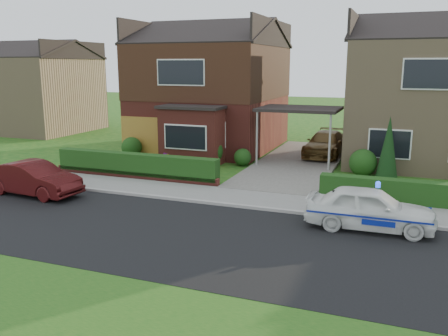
% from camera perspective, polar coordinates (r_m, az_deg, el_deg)
% --- Properties ---
extents(ground, '(120.00, 120.00, 0.00)m').
position_cam_1_polar(ground, '(13.43, -1.20, -8.55)').
color(ground, '#144B14').
rests_on(ground, ground).
extents(road, '(60.00, 6.00, 0.02)m').
position_cam_1_polar(road, '(13.43, -1.20, -8.55)').
color(road, black).
rests_on(road, ground).
extents(kerb, '(60.00, 0.16, 0.12)m').
position_cam_1_polar(kerb, '(16.12, 2.88, -4.72)').
color(kerb, '#9E9993').
rests_on(kerb, ground).
extents(sidewalk, '(60.00, 2.00, 0.10)m').
position_cam_1_polar(sidewalk, '(17.09, 3.97, -3.78)').
color(sidewalk, slate).
rests_on(sidewalk, ground).
extents(grass_verge, '(60.00, 4.00, 0.01)m').
position_cam_1_polar(grass_verge, '(9.44, -13.29, -18.52)').
color(grass_verge, '#144B14').
rests_on(grass_verge, ground).
extents(driveway, '(3.80, 12.00, 0.12)m').
position_cam_1_polar(driveway, '(23.59, 8.87, 0.65)').
color(driveway, '#666059').
rests_on(driveway, ground).
extents(house_left, '(7.50, 9.53, 7.25)m').
position_cam_1_polar(house_left, '(27.62, -1.55, 10.33)').
color(house_left, maroon).
rests_on(house_left, ground).
extents(house_right, '(7.50, 8.06, 7.25)m').
position_cam_1_polar(house_right, '(25.66, 23.53, 8.84)').
color(house_right, tan).
rests_on(house_right, ground).
extents(carport_link, '(3.80, 3.00, 2.77)m').
position_cam_1_polar(carport_link, '(23.16, 9.06, 6.92)').
color(carport_link, black).
rests_on(carport_link, ground).
extents(garage_door, '(2.20, 0.10, 2.10)m').
position_cam_1_polar(garage_door, '(25.46, -10.07, 3.73)').
color(garage_door, '#90581F').
rests_on(garage_door, ground).
extents(dwarf_wall, '(7.70, 0.25, 0.36)m').
position_cam_1_polar(dwarf_wall, '(20.45, -10.74, -0.89)').
color(dwarf_wall, maroon).
rests_on(dwarf_wall, ground).
extents(hedge_left, '(7.50, 0.55, 0.90)m').
position_cam_1_polar(hedge_left, '(20.62, -10.50, -1.28)').
color(hedge_left, '#143912').
rests_on(hedge_left, ground).
extents(hedge_right, '(7.50, 0.55, 0.80)m').
position_cam_1_polar(hedge_right, '(17.67, 23.58, -4.44)').
color(hedge_right, '#143912').
rests_on(hedge_right, ground).
extents(shrub_left_far, '(1.08, 1.08, 1.08)m').
position_cam_1_polar(shrub_left_far, '(25.28, -11.05, 2.46)').
color(shrub_left_far, '#143912').
rests_on(shrub_left_far, ground).
extents(shrub_left_mid, '(1.32, 1.32, 1.32)m').
position_cam_1_polar(shrub_left_mid, '(23.04, -1.76, 2.03)').
color(shrub_left_mid, '#143912').
rests_on(shrub_left_mid, ground).
extents(shrub_left_near, '(0.84, 0.84, 0.84)m').
position_cam_1_polar(shrub_left_near, '(22.81, 2.25, 1.31)').
color(shrub_left_near, '#143912').
rests_on(shrub_left_near, ground).
extents(shrub_right_near, '(1.20, 1.20, 1.20)m').
position_cam_1_polar(shrub_right_near, '(21.49, 16.38, 0.61)').
color(shrub_right_near, '#143912').
rests_on(shrub_right_near, ground).
extents(conifer_a, '(0.90, 0.90, 2.60)m').
position_cam_1_polar(conifer_a, '(21.12, 19.15, 2.16)').
color(conifer_a, black).
rests_on(conifer_a, ground).
extents(neighbour_left, '(6.50, 7.00, 5.20)m').
position_cam_1_polar(neighbour_left, '(37.13, -21.17, 8.17)').
color(neighbour_left, tan).
rests_on(neighbour_left, ground).
extents(police_car, '(3.43, 3.78, 1.44)m').
position_cam_1_polar(police_car, '(14.64, 17.13, -4.70)').
color(police_car, white).
rests_on(police_car, ground).
extents(driveway_car, '(1.96, 4.37, 1.24)m').
position_cam_1_polar(driveway_car, '(25.30, 12.13, 2.88)').
color(driveway_car, brown).
rests_on(driveway_car, driveway).
extents(street_car, '(1.61, 3.87, 1.25)m').
position_cam_1_polar(street_car, '(18.97, -21.92, -1.24)').
color(street_car, '#440E0F').
rests_on(street_car, ground).
extents(potted_plant_a, '(0.38, 0.28, 0.69)m').
position_cam_1_polar(potted_plant_a, '(22.11, -14.39, 0.38)').
color(potted_plant_a, gray).
rests_on(potted_plant_a, ground).
extents(potted_plant_b, '(0.47, 0.46, 0.66)m').
position_cam_1_polar(potted_plant_b, '(22.99, -2.99, 1.16)').
color(potted_plant_b, gray).
rests_on(potted_plant_b, ground).
extents(potted_plant_c, '(0.52, 0.52, 0.86)m').
position_cam_1_polar(potted_plant_c, '(21.62, -6.86, 0.64)').
color(potted_plant_c, gray).
rests_on(potted_plant_c, ground).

